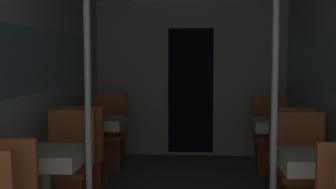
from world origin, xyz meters
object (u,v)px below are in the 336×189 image
object	(u,v)px
chair_left_far_1	(67,186)
chair_left_far_2	(109,146)
chair_left_near_2	(87,167)
chair_right_near_2	(288,171)
support_pole_right_1	(275,99)
dining_table_right_2	(279,129)
support_pole_left_1	(88,98)
dining_table_right_1	(321,168)
dining_table_left_1	(45,163)
chair_right_far_2	(271,149)
dining_table_left_2	(99,127)

from	to	relation	value
chair_left_far_1	chair_left_far_2	size ratio (longest dim) A/B	1.00
chair_left_near_2	chair_right_near_2	size ratio (longest dim) A/B	1.00
chair_right_near_2	support_pole_right_1	bearing A→B (deg)	-104.91
dining_table_right_2	chair_right_near_2	distance (m)	0.65
chair_left_far_1	chair_right_near_2	distance (m)	2.12
support_pole_left_1	dining_table_right_2	world-z (taller)	support_pole_left_1
dining_table_right_1	chair_left_far_1	bearing A→B (deg)	164.27
dining_table_left_1	chair_right_far_2	distance (m)	3.13
chair_left_far_2	support_pole_right_1	size ratio (longest dim) A/B	0.42
chair_right_near_2	chair_left_far_2	bearing A→B (deg)	150.60
dining_table_left_2	chair_left_far_2	distance (m)	0.65
dining_table_left_2	chair_left_far_2	world-z (taller)	chair_left_far_2
support_pole_right_1	chair_right_far_2	bearing A→B (deg)	82.05
chair_left_near_2	dining_table_right_1	size ratio (longest dim) A/B	1.30
support_pole_left_1	chair_left_near_2	world-z (taller)	support_pole_left_1
chair_right_near_2	chair_left_far_1	bearing A→B (deg)	-161.27
chair_right_near_2	chair_right_far_2	bearing A→B (deg)	90.00
chair_right_far_2	dining_table_left_2	bearing A→B (deg)	15.73
chair_left_far_1	support_pole_right_1	distance (m)	1.95
dining_table_left_2	dining_table_right_1	size ratio (longest dim) A/B	1.00
support_pole_right_1	dining_table_left_1	bearing A→B (deg)	180.00
chair_left_far_1	chair_right_far_2	size ratio (longest dim) A/B	1.00
chair_left_far_1	chair_right_far_2	world-z (taller)	same
support_pole_left_1	chair_right_far_2	distance (m)	3.02
dining_table_right_1	dining_table_left_1	bearing A→B (deg)	180.00
dining_table_left_2	chair_right_near_2	world-z (taller)	chair_right_near_2
chair_left_far_1	dining_table_right_2	world-z (taller)	chair_left_far_1
support_pole_right_1	dining_table_right_2	size ratio (longest dim) A/B	3.07
chair_left_far_1	support_pole_left_1	world-z (taller)	support_pole_left_1
support_pole_right_1	chair_right_far_2	distance (m)	2.54
support_pole_left_1	chair_left_far_2	size ratio (longest dim) A/B	2.37
dining_table_left_2	chair_left_near_2	distance (m)	0.65
chair_left_far_1	chair_right_near_2	xyz separation A→B (m)	(2.01, 0.68, 0.00)
dining_table_left_1	chair_left_far_2	distance (m)	2.40
chair_left_far_1	chair_left_near_2	xyz separation A→B (m)	(0.00, 0.68, 0.00)
support_pole_left_1	dining_table_left_2	distance (m)	1.91
dining_table_left_1	chair_left_far_2	size ratio (longest dim) A/B	0.77
support_pole_right_1	dining_table_right_2	world-z (taller)	support_pole_right_1
chair_left_near_2	chair_left_far_2	distance (m)	1.13
dining_table_left_2	support_pole_right_1	size ratio (longest dim) A/B	0.33
chair_left_near_2	chair_left_far_1	bearing A→B (deg)	-90.00
chair_right_near_2	dining_table_right_1	bearing A→B (deg)	-90.00
support_pole_left_1	chair_right_near_2	world-z (taller)	support_pole_left_1
chair_left_near_2	support_pole_right_1	xyz separation A→B (m)	(1.68, -1.25, 0.82)
dining_table_right_2	chair_left_near_2	bearing A→B (deg)	-164.27
support_pole_left_1	dining_table_right_2	distance (m)	2.52
support_pole_right_1	chair_right_near_2	size ratio (longest dim) A/B	2.37
chair_left_far_1	dining_table_left_2	world-z (taller)	chair_left_far_1
chair_left_far_2	chair_right_near_2	bearing A→B (deg)	150.60
chair_left_far_1	support_pole_right_1	size ratio (longest dim) A/B	0.42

